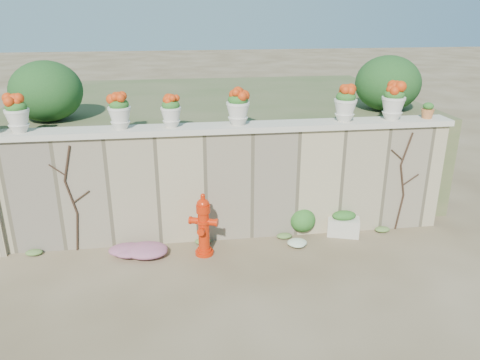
{
  "coord_description": "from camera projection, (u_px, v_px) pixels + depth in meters",
  "views": [
    {
      "loc": [
        -0.88,
        -6.0,
        4.03
      ],
      "look_at": [
        0.16,
        1.4,
        1.23
      ],
      "focal_mm": 35.0,
      "sensor_mm": 36.0,
      "label": 1
    }
  ],
  "objects": [
    {
      "name": "back_shrub_right",
      "position": [
        388.0,
        83.0,
        9.42
      ],
      "size": [
        1.3,
        1.3,
        1.1
      ],
      "primitive_type": "ellipsoid",
      "color": "#143814",
      "rests_on": "raised_fill"
    },
    {
      "name": "urn_pot_1",
      "position": [
        119.0,
        111.0,
        7.69
      ],
      "size": [
        0.37,
        0.37,
        0.59
      ],
      "color": "beige",
      "rests_on": "wall_cap"
    },
    {
      "name": "planter_box",
      "position": [
        343.0,
        224.0,
        8.68
      ],
      "size": [
        0.65,
        0.5,
        0.48
      ],
      "rotation": [
        0.0,
        0.0,
        -0.32
      ],
      "color": "beige",
      "rests_on": "ground"
    },
    {
      "name": "ground",
      "position": [
        242.0,
        288.0,
        7.09
      ],
      "size": [
        80.0,
        80.0,
        0.0
      ],
      "primitive_type": "plane",
      "color": "brown",
      "rests_on": "ground"
    },
    {
      "name": "white_flowers",
      "position": [
        297.0,
        243.0,
        8.28
      ],
      "size": [
        0.46,
        0.37,
        0.16
      ],
      "primitive_type": "ellipsoid",
      "color": "white",
      "rests_on": "ground"
    },
    {
      "name": "urn_pot_3",
      "position": [
        238.0,
        107.0,
        7.94
      ],
      "size": [
        0.4,
        0.4,
        0.63
      ],
      "color": "beige",
      "rests_on": "wall_cap"
    },
    {
      "name": "back_shrub_left",
      "position": [
        46.0,
        91.0,
        8.56
      ],
      "size": [
        1.3,
        1.3,
        1.1
      ],
      "primitive_type": "ellipsoid",
      "color": "#143814",
      "rests_on": "raised_fill"
    },
    {
      "name": "vine_left",
      "position": [
        72.0,
        198.0,
        7.86
      ],
      "size": [
        0.6,
        0.04,
        1.91
      ],
      "color": "black",
      "rests_on": "ground"
    },
    {
      "name": "raised_fill",
      "position": [
        213.0,
        138.0,
        11.38
      ],
      "size": [
        9.0,
        6.0,
        2.0
      ],
      "primitive_type": "cube",
      "color": "#384C23",
      "rests_on": "ground"
    },
    {
      "name": "stone_wall",
      "position": [
        228.0,
        185.0,
        8.41
      ],
      "size": [
        8.0,
        0.4,
        2.0
      ],
      "primitive_type": "cube",
      "color": "#9B8B67",
      "rests_on": "ground"
    },
    {
      "name": "urn_pot_5",
      "position": [
        393.0,
        102.0,
        8.3
      ],
      "size": [
        0.42,
        0.42,
        0.65
      ],
      "color": "beige",
      "rests_on": "wall_cap"
    },
    {
      "name": "vine_right",
      "position": [
        403.0,
        181.0,
        8.63
      ],
      "size": [
        0.6,
        0.04,
        1.91
      ],
      "color": "black",
      "rests_on": "ground"
    },
    {
      "name": "fire_hydrant",
      "position": [
        204.0,
        225.0,
        7.88
      ],
      "size": [
        0.48,
        0.34,
        1.12
      ],
      "rotation": [
        0.0,
        0.0,
        -0.34
      ],
      "color": "#BC2107",
      "rests_on": "ground"
    },
    {
      "name": "wall_cap",
      "position": [
        227.0,
        128.0,
        8.04
      ],
      "size": [
        8.1,
        0.52,
        0.1
      ],
      "primitive_type": "cube",
      "color": "beige",
      "rests_on": "stone_wall"
    },
    {
      "name": "magenta_clump",
      "position": [
        136.0,
        251.0,
        7.91
      ],
      "size": [
        0.99,
        0.66,
        0.26
      ],
      "primitive_type": "ellipsoid",
      "color": "#C92895",
      "rests_on": "ground"
    },
    {
      "name": "urn_pot_4",
      "position": [
        345.0,
        104.0,
        8.19
      ],
      "size": [
        0.4,
        0.4,
        0.62
      ],
      "color": "beige",
      "rests_on": "wall_cap"
    },
    {
      "name": "green_shrub",
      "position": [
        305.0,
        220.0,
        8.59
      ],
      "size": [
        0.68,
        0.61,
        0.64
      ],
      "primitive_type": "ellipsoid",
      "color": "#1E5119",
      "rests_on": "ground"
    },
    {
      "name": "urn_pot_0",
      "position": [
        17.0,
        114.0,
        7.47
      ],
      "size": [
        0.38,
        0.38,
        0.6
      ],
      "color": "beige",
      "rests_on": "wall_cap"
    },
    {
      "name": "urn_pot_2",
      "position": [
        171.0,
        111.0,
        7.8
      ],
      "size": [
        0.34,
        0.34,
        0.54
      ],
      "color": "beige",
      "rests_on": "wall_cap"
    },
    {
      "name": "terracotta_pot",
      "position": [
        428.0,
        111.0,
        8.46
      ],
      "size": [
        0.23,
        0.23,
        0.28
      ],
      "color": "#B26636",
      "rests_on": "wall_cap"
    }
  ]
}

